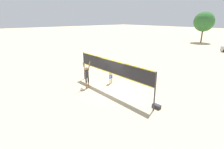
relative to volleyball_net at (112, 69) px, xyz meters
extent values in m
plane|color=#C6B28C|center=(0.00, 0.00, -1.84)|extent=(200.00, 200.00, 0.00)
cylinder|color=#38383D|center=(-3.88, 0.00, -0.59)|extent=(0.09, 0.09, 2.50)
cylinder|color=#38383D|center=(3.88, 0.00, -0.59)|extent=(0.09, 0.09, 2.50)
cube|color=black|center=(0.00, 0.00, 0.13)|extent=(7.68, 0.02, 1.06)
cube|color=yellow|center=(0.00, 0.00, 0.63)|extent=(7.68, 0.03, 0.06)
cube|color=yellow|center=(0.00, 0.00, -0.37)|extent=(7.68, 0.03, 0.06)
cylinder|color=#8C664C|center=(-1.83, -1.15, -1.60)|extent=(0.11, 0.11, 0.49)
cylinder|color=black|center=(-1.83, -1.15, -1.16)|extent=(0.12, 0.12, 0.40)
cylinder|color=#8C664C|center=(-1.83, -0.95, -1.60)|extent=(0.11, 0.11, 0.49)
cylinder|color=black|center=(-1.83, -0.95, -1.16)|extent=(0.12, 0.12, 0.40)
cylinder|color=#26262D|center=(-1.83, -1.05, -0.64)|extent=(0.28, 0.28, 0.63)
sphere|color=#8C664C|center=(-1.83, -1.05, -0.20)|extent=(0.24, 0.24, 0.24)
cylinder|color=#8C664C|center=(-1.83, -1.29, -0.01)|extent=(0.08, 0.22, 0.71)
cylinder|color=#8C664C|center=(-1.83, -0.80, -0.01)|extent=(0.08, 0.22, 0.71)
cylinder|color=beige|center=(-1.41, 1.19, -1.62)|extent=(0.11, 0.11, 0.44)
cylinder|color=#1E47A5|center=(-1.41, 1.19, -1.22)|extent=(0.12, 0.12, 0.36)
cylinder|color=beige|center=(-1.41, 0.99, -1.62)|extent=(0.11, 0.11, 0.44)
cylinder|color=#1E47A5|center=(-1.41, 0.99, -1.22)|extent=(0.12, 0.12, 0.36)
cylinder|color=beige|center=(-1.41, 1.09, -0.75)|extent=(0.28, 0.28, 0.57)
sphere|color=beige|center=(-1.41, 1.09, -0.35)|extent=(0.22, 0.22, 0.22)
cylinder|color=beige|center=(-1.41, 1.33, -0.18)|extent=(0.08, 0.21, 0.64)
cylinder|color=beige|center=(-1.41, 0.86, -0.18)|extent=(0.08, 0.21, 0.64)
sphere|color=white|center=(-1.76, -1.66, -1.73)|extent=(0.22, 0.22, 0.22)
cube|color=#2D2D33|center=(3.83, 0.39, -1.72)|extent=(0.54, 0.28, 0.25)
cylinder|color=brown|center=(-7.74, 33.84, -0.13)|extent=(0.30, 0.30, 3.43)
sphere|color=#2D662D|center=(-7.74, 33.84, 2.78)|extent=(4.36, 4.36, 4.36)
camera|label=1|loc=(9.40, -8.17, 3.59)|focal=28.00mm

